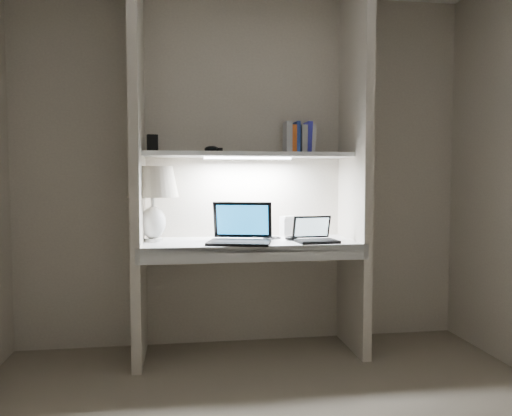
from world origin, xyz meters
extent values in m
cube|color=beige|center=(0.00, 1.50, 1.25)|extent=(3.20, 0.01, 2.50)
cube|color=beige|center=(-0.73, 1.23, 1.25)|extent=(0.06, 0.55, 2.50)
cube|color=beige|center=(0.73, 1.23, 1.25)|extent=(0.06, 0.55, 2.50)
cube|color=white|center=(0.00, 1.23, 0.75)|extent=(1.40, 0.55, 0.04)
cube|color=silver|center=(0.00, 0.96, 0.72)|extent=(1.46, 0.03, 0.10)
cube|color=silver|center=(0.00, 1.32, 1.35)|extent=(1.40, 0.36, 0.03)
cube|color=white|center=(0.00, 1.32, 1.33)|extent=(0.60, 0.04, 0.02)
cylinder|color=white|center=(-0.64, 1.29, 0.78)|extent=(0.12, 0.12, 0.02)
ellipsoid|color=white|center=(-0.64, 1.29, 0.89)|extent=(0.17, 0.17, 0.21)
cylinder|color=white|center=(-0.64, 1.29, 1.02)|extent=(0.03, 0.03, 0.09)
sphere|color=#FFD899|center=(-0.64, 1.29, 1.11)|extent=(0.05, 0.05, 0.05)
cube|color=black|center=(-0.09, 1.08, 0.78)|extent=(0.45, 0.36, 0.02)
cube|color=black|center=(-0.09, 1.08, 0.79)|extent=(0.37, 0.27, 0.00)
cube|color=black|center=(-0.05, 1.24, 0.91)|extent=(0.40, 0.16, 0.25)
cube|color=#1779C7|center=(-0.05, 1.24, 0.91)|extent=(0.35, 0.14, 0.20)
cube|color=black|center=(0.42, 1.06, 0.78)|extent=(0.27, 0.20, 0.02)
cube|color=black|center=(0.42, 1.06, 0.79)|extent=(0.23, 0.14, 0.00)
cube|color=black|center=(0.41, 1.17, 0.86)|extent=(0.26, 0.07, 0.15)
cube|color=silver|center=(0.41, 1.17, 0.86)|extent=(0.23, 0.06, 0.12)
cube|color=silver|center=(0.31, 1.45, 0.84)|extent=(0.12, 0.11, 0.15)
ellipsoid|color=black|center=(0.28, 1.19, 0.79)|extent=(0.09, 0.07, 0.03)
torus|color=black|center=(0.17, 1.31, 0.78)|extent=(0.12, 0.12, 0.01)
cube|color=#F3FF35|center=(-0.64, 1.28, 0.77)|extent=(0.07, 0.07, 0.00)
cube|color=silver|center=(0.46, 1.39, 1.46)|extent=(0.03, 0.15, 0.20)
cube|color=#2A2BA9|center=(0.44, 1.39, 1.48)|extent=(0.04, 0.15, 0.22)
cube|color=#B4B4B0|center=(0.40, 1.39, 1.46)|extent=(0.04, 0.15, 0.20)
cube|color=#24409D|center=(0.36, 1.39, 1.48)|extent=(0.02, 0.15, 0.22)
cube|color=orange|center=(0.33, 1.39, 1.46)|extent=(0.03, 0.15, 0.20)
cube|color=silver|center=(0.29, 1.39, 1.48)|extent=(0.04, 0.15, 0.22)
cube|color=black|center=(-0.64, 1.33, 1.42)|extent=(0.08, 0.06, 0.11)
ellipsoid|color=black|center=(-0.24, 1.39, 1.39)|extent=(0.13, 0.11, 0.05)
camera|label=1|loc=(-0.45, -2.07, 1.19)|focal=35.00mm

